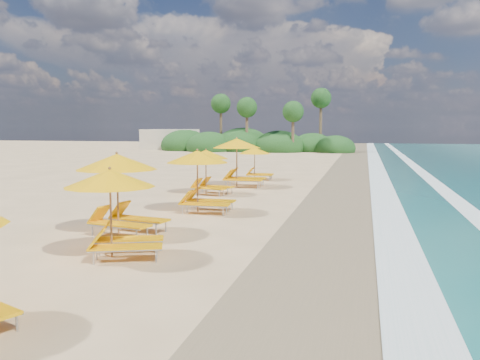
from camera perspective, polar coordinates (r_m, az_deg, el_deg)
name	(u,v)px	position (r m, az deg, el deg)	size (l,w,h in m)	color
ground	(240,211)	(19.32, 0.00, -3.54)	(160.00, 160.00, 0.00)	#D5B07D
wet_sand	(347,215)	(18.78, 11.96, -3.94)	(4.00, 160.00, 0.01)	#826C4D
surf_foam	(425,218)	(18.89, 20.19, -4.06)	(4.00, 160.00, 0.01)	white
station_1	(118,207)	(12.77, -13.63, -2.96)	(2.91, 2.86, 2.25)	olive
station_2	(123,188)	(15.55, -13.12, -0.87)	(3.00, 2.87, 2.48)	olive
station_3	(202,177)	(19.06, -4.30, 0.37)	(2.61, 2.41, 2.39)	olive
station_4	(209,169)	(24.07, -3.52, 1.27)	(2.65, 2.54, 2.17)	olive
station_5	(240,159)	(27.09, 0.05, 2.41)	(2.87, 2.65, 2.66)	olive
station_6	(257,161)	(30.67, 1.94, 2.15)	(2.26, 2.11, 2.01)	olive
treeline	(250,144)	(65.67, 1.13, 4.14)	(25.80, 8.80, 9.74)	#163D14
beach_building	(170,139)	(71.63, -7.90, 4.57)	(7.00, 5.00, 2.80)	beige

